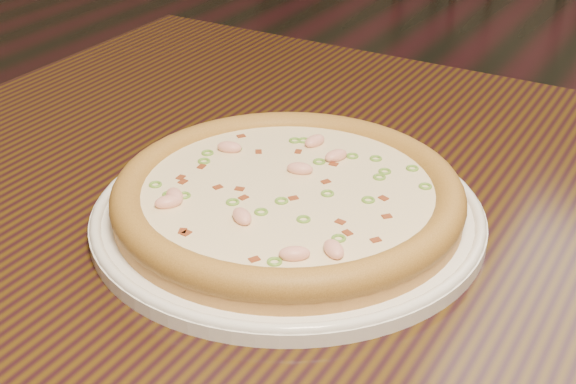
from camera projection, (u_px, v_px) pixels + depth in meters
The scene contains 3 objects.
hero_table at pixel (425, 321), 0.75m from camera, with size 1.20×0.80×0.75m.
plate at pixel (288, 213), 0.71m from camera, with size 0.35×0.35×0.02m.
pizza at pixel (288, 195), 0.70m from camera, with size 0.31×0.31×0.03m.
Camera 1 is at (-0.15, -0.99, 1.12)m, focal length 50.00 mm.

